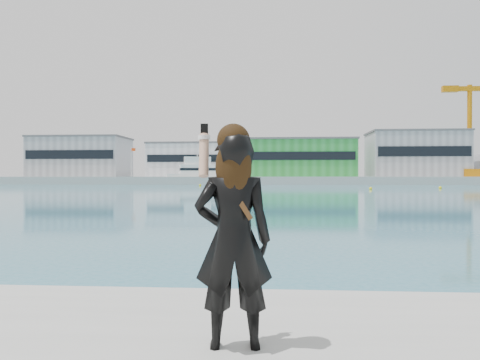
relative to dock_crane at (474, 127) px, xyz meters
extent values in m
cube|color=#9E9E99|center=(-53.20, 8.00, -14.07)|extent=(320.00, 40.00, 2.00)
cube|color=gray|center=(-108.20, 6.00, -7.57)|extent=(26.00, 16.00, 11.00)
cube|color=black|center=(-108.20, -2.10, -7.02)|extent=(24.70, 0.20, 2.42)
cube|color=#59595B|center=(-108.20, 6.00, -1.82)|extent=(26.52, 16.32, 0.50)
cube|color=silver|center=(-75.20, 6.00, -8.57)|extent=(24.00, 15.00, 9.00)
cube|color=black|center=(-75.20, -1.60, -8.12)|extent=(22.80, 0.20, 1.98)
cube|color=#59595B|center=(-75.20, 6.00, -3.82)|extent=(24.48, 15.30, 0.50)
cube|color=#238C32|center=(-45.20, 6.00, -8.07)|extent=(30.00, 16.00, 10.00)
cube|color=black|center=(-45.20, -2.10, -7.57)|extent=(28.50, 0.20, 2.20)
cube|color=#59595B|center=(-45.20, 6.00, -2.82)|extent=(30.60, 16.32, 0.50)
cube|color=gray|center=(-13.20, 6.00, -7.07)|extent=(25.00, 15.00, 12.00)
cube|color=black|center=(-13.20, -1.60, -6.47)|extent=(23.75, 0.20, 2.64)
cube|color=#59595B|center=(-13.20, 6.00, -0.82)|extent=(25.50, 15.30, 0.50)
cube|color=orange|center=(-1.20, 0.00, -12.07)|extent=(4.00, 4.00, 2.00)
cylinder|color=orange|center=(-1.20, 0.00, -0.07)|extent=(1.20, 1.20, 22.00)
cube|color=orange|center=(-6.20, 0.00, 9.93)|extent=(4.00, 1.60, 1.60)
cylinder|color=silver|center=(-91.20, -1.00, -9.07)|extent=(0.16, 0.16, 8.00)
cube|color=#DA400C|center=(-90.60, -1.00, -5.67)|extent=(1.20, 0.04, 0.80)
cylinder|color=silver|center=(-31.20, -1.00, -9.07)|extent=(0.16, 0.16, 8.00)
cube|color=#DA400C|center=(-30.60, -1.00, -5.67)|extent=(1.20, 0.04, 0.80)
cube|color=white|center=(-69.83, -6.60, -13.74)|extent=(20.68, 10.31, 2.66)
cube|color=white|center=(-70.90, -6.87, -11.19)|extent=(11.88, 7.25, 2.44)
cube|color=white|center=(-71.97, -7.15, -8.98)|extent=(7.37, 5.30, 1.99)
cube|color=black|center=(-70.90, -6.87, -11.19)|extent=(12.12, 7.42, 0.66)
cylinder|color=silver|center=(-71.97, -7.15, -6.87)|extent=(0.18, 0.18, 2.21)
sphere|color=yellow|center=(-37.26, -51.81, -15.07)|extent=(0.50, 0.50, 0.50)
sphere|color=yellow|center=(-68.36, -25.42, -15.07)|extent=(0.50, 0.50, 0.50)
sphere|color=yellow|center=(-24.51, -45.66, -15.07)|extent=(0.50, 0.50, 0.50)
imported|color=black|center=(-52.83, -122.80, -13.48)|extent=(0.61, 0.44, 1.58)
sphere|color=black|center=(-52.83, -122.82, -12.74)|extent=(0.24, 0.24, 0.24)
ellipsoid|color=black|center=(-52.83, -122.87, -12.94)|extent=(0.26, 0.14, 0.42)
cylinder|color=tan|center=(-53.06, -122.72, -12.84)|extent=(0.09, 0.19, 0.34)
cylinder|color=white|center=(-53.07, -122.68, -12.71)|extent=(0.09, 0.09, 0.03)
cube|color=black|center=(-53.07, -122.64, -12.65)|extent=(0.06, 0.02, 0.12)
cube|color=#4C2D14|center=(-52.79, -122.88, -13.16)|extent=(0.22, 0.04, 0.32)
camera|label=1|loc=(-52.54, -126.22, -13.00)|focal=35.00mm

